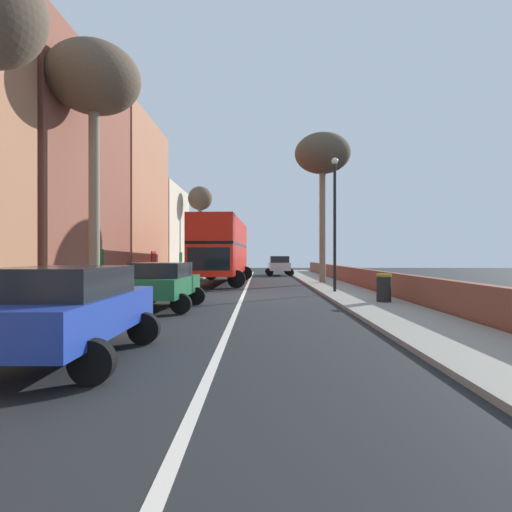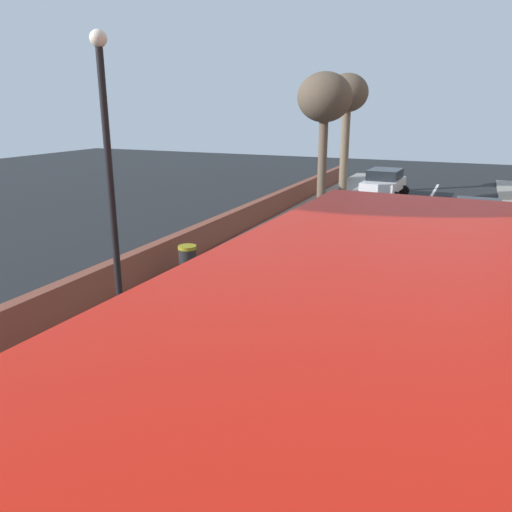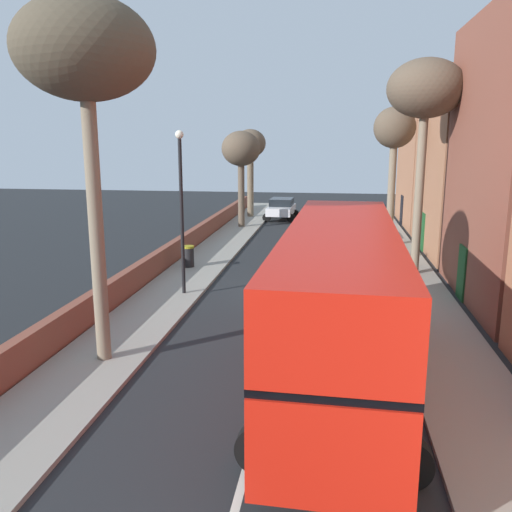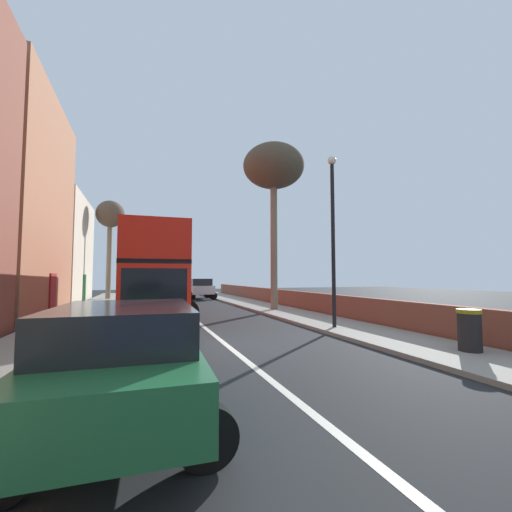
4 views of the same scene
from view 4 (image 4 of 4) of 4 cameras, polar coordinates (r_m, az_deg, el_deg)
ground_plane at (r=9.54m, az=-5.26°, el=-15.36°), size 84.00×84.00×0.00m
road_centre_line at (r=9.54m, az=-5.26°, el=-15.34°), size 0.16×54.00×0.01m
sidewalk_left at (r=9.59m, az=-35.95°, el=-14.27°), size 2.60×60.00×0.12m
sidewalk_right at (r=11.73m, az=19.24°, el=-12.67°), size 2.60×60.00×0.12m
boundary_wall_right at (r=12.69m, az=24.73°, el=-9.66°), size 0.36×54.00×1.08m
double_decker_bus at (r=17.39m, az=-17.55°, el=-2.11°), size 3.79×11.31×4.06m
parked_car_green_left_1 at (r=4.70m, az=-22.12°, el=-16.11°), size 2.52×4.05×1.57m
parked_car_silver_right_3 at (r=28.43m, az=-9.86°, el=-5.52°), size 2.51×4.05×1.75m
street_tree_right_3 at (r=19.21m, az=3.14°, el=15.12°), size 3.50×3.50×9.42m
street_tree_left_4 at (r=29.96m, az=-24.34°, el=6.19°), size 2.27×2.27×8.20m
lamppost_right at (r=12.27m, az=13.42°, el=5.20°), size 0.32×0.32×6.31m
litter_bin_right at (r=9.67m, az=33.52°, el=-10.82°), size 0.55×0.55×1.02m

